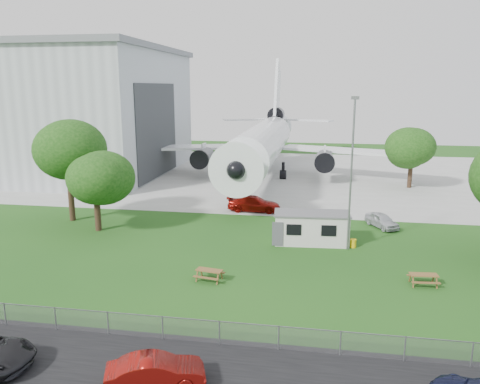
% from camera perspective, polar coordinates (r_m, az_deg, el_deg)
% --- Properties ---
extents(ground, '(160.00, 160.00, 0.00)m').
position_cam_1_polar(ground, '(33.57, -0.78, -9.72)').
color(ground, '#295C1B').
extents(asphalt_strip, '(120.00, 8.00, 0.02)m').
position_cam_1_polar(asphalt_strip, '(22.40, -7.22, -22.23)').
color(asphalt_strip, black).
rests_on(asphalt_strip, ground).
extents(concrete_apron, '(120.00, 46.00, 0.03)m').
position_cam_1_polar(concrete_apron, '(69.93, 4.80, 2.12)').
color(concrete_apron, '#B7B7B2').
rests_on(concrete_apron, ground).
extents(hangar, '(43.00, 31.00, 18.55)m').
position_cam_1_polar(hangar, '(79.59, -23.98, 9.18)').
color(hangar, '#B2B7BC').
rests_on(hangar, ground).
extents(airliner, '(46.36, 47.73, 17.69)m').
position_cam_1_polar(airliner, '(67.24, 3.02, 6.25)').
color(airliner, white).
rests_on(airliner, ground).
extents(site_cabin, '(6.84, 3.12, 2.62)m').
position_cam_1_polar(site_cabin, '(39.55, 8.74, -4.34)').
color(site_cabin, beige).
rests_on(site_cabin, ground).
extents(picnic_west, '(2.03, 1.79, 0.76)m').
position_cam_1_polar(picnic_west, '(32.29, -3.75, -10.69)').
color(picnic_west, brown).
rests_on(picnic_west, ground).
extents(picnic_east, '(1.92, 1.64, 0.76)m').
position_cam_1_polar(picnic_east, '(33.76, 21.39, -10.51)').
color(picnic_east, brown).
rests_on(picnic_east, ground).
extents(fence, '(58.00, 0.04, 1.30)m').
position_cam_1_polar(fence, '(25.24, -4.84, -17.83)').
color(fence, gray).
rests_on(fence, ground).
extents(lamp_mast, '(0.16, 0.16, 12.00)m').
position_cam_1_polar(lamp_mast, '(37.44, 13.38, 1.88)').
color(lamp_mast, slate).
rests_on(lamp_mast, ground).
extents(tree_west_big, '(7.43, 7.43, 10.50)m').
position_cam_1_polar(tree_west_big, '(47.55, -20.30, 4.63)').
color(tree_west_big, '#382619').
rests_on(tree_west_big, ground).
extents(tree_west_small, '(5.92, 5.92, 8.14)m').
position_cam_1_polar(tree_west_small, '(43.56, -17.27, 2.01)').
color(tree_west_small, '#382619').
rests_on(tree_west_small, ground).
extents(tree_far_apron, '(5.98, 5.98, 7.95)m').
position_cam_1_polar(tree_far_apron, '(63.78, 20.24, 4.84)').
color(tree_far_apron, '#382619').
rests_on(tree_far_apron, ground).
extents(car_centre_sedan, '(4.52, 2.85, 1.41)m').
position_cam_1_polar(car_centre_sedan, '(22.03, -10.26, -20.83)').
color(car_centre_sedan, maroon).
rests_on(car_centre_sedan, ground).
extents(car_ne_hatch, '(3.20, 4.13, 1.31)m').
position_cam_1_polar(car_ne_hatch, '(45.48, 16.90, -3.35)').
color(car_ne_hatch, '#B5B7BC').
rests_on(car_ne_hatch, ground).
extents(car_apron_van, '(5.57, 2.33, 1.61)m').
position_cam_1_polar(car_apron_van, '(49.11, 1.72, -1.45)').
color(car_apron_van, maroon).
rests_on(car_apron_van, ground).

